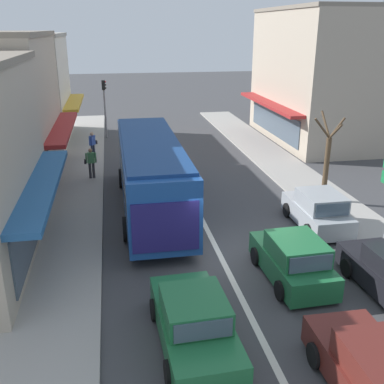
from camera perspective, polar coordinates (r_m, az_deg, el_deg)
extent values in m
plane|color=#3F3F42|center=(16.42, 3.58, -8.04)|extent=(140.00, 140.00, 0.00)
cube|color=silver|center=(19.95, 0.88, -2.69)|extent=(0.20, 28.00, 0.01)
cube|color=#A39E96|center=(21.70, -18.10, -1.61)|extent=(5.20, 44.00, 0.14)
cube|color=#A39E96|center=(23.57, 14.88, 0.42)|extent=(2.80, 44.00, 0.12)
cube|color=#23568E|center=(16.17, -18.62, 0.86)|extent=(1.10, 8.35, 0.20)
cube|color=#425160|center=(16.69, -19.55, -3.44)|extent=(0.06, 7.26, 1.80)
cube|color=maroon|center=(25.22, -16.20, 7.82)|extent=(1.10, 8.52, 0.20)
cube|color=#425160|center=(25.56, -16.85, 4.91)|extent=(0.06, 7.41, 1.80)
cube|color=silver|center=(34.32, -21.76, 11.80)|extent=(7.12, 8.11, 7.16)
cube|color=gold|center=(33.90, -14.81, 10.95)|extent=(1.10, 7.46, 0.20)
cube|color=#425160|center=(34.15, -15.33, 8.74)|extent=(0.06, 6.49, 1.80)
cube|color=#A19D92|center=(34.07, -22.60, 17.93)|extent=(7.28, 8.11, 0.24)
cube|color=#B2A38E|center=(34.04, 16.60, 13.74)|extent=(7.21, 11.53, 8.83)
cube|color=maroon|center=(32.67, 9.79, 10.99)|extent=(1.10, 10.61, 0.20)
cube|color=#425160|center=(33.04, 10.35, 8.76)|extent=(0.06, 9.23, 1.80)
cube|color=gray|center=(33.90, 17.41, 21.36)|extent=(7.37, 11.53, 0.24)
cube|color=#1E4C99|center=(19.83, -5.25, 2.49)|extent=(2.54, 10.81, 2.70)
cube|color=#425160|center=(19.71, -5.29, 3.61)|extent=(2.57, 10.38, 0.90)
cube|color=navy|center=(14.85, -3.36, -4.52)|extent=(2.25, 0.07, 1.76)
cube|color=navy|center=(19.45, -5.38, 6.45)|extent=(2.41, 9.94, 0.12)
cylinder|color=black|center=(23.35, -8.93, 1.77)|extent=(0.26, 0.96, 0.96)
cylinder|color=black|center=(23.51, -2.84, 2.13)|extent=(0.26, 0.96, 0.96)
cylinder|color=black|center=(17.46, -8.35, -4.67)|extent=(0.26, 0.96, 0.96)
cylinder|color=black|center=(17.67, -0.21, -4.13)|extent=(0.26, 0.96, 0.96)
cube|color=#1E6638|center=(12.04, 0.22, -16.81)|extent=(1.87, 4.26, 0.72)
cube|color=#1E6638|center=(11.58, 0.34, -14.49)|extent=(1.62, 1.85, 0.60)
cube|color=#425160|center=(12.33, -0.61, -12.12)|extent=(1.44, 0.11, 0.51)
cube|color=#425160|center=(10.85, 1.44, -17.19)|extent=(1.41, 0.11, 0.48)
cylinder|color=black|center=(13.05, -4.83, -14.68)|extent=(0.20, 0.63, 0.62)
cylinder|color=black|center=(13.32, 2.74, -13.82)|extent=(0.20, 0.63, 0.62)
cylinder|color=black|center=(11.09, -2.95, -22.01)|extent=(0.20, 0.63, 0.62)
cylinder|color=black|center=(11.41, 6.20, -20.69)|extent=(0.20, 0.63, 0.62)
cube|color=#1E6638|center=(15.14, 12.51, -8.91)|extent=(1.75, 3.75, 0.76)
cube|color=#1E6638|center=(14.57, 13.19, -7.05)|extent=(1.57, 1.94, 0.64)
cube|color=#425160|center=(15.36, 11.70, -5.46)|extent=(1.40, 0.10, 0.54)
cube|color=#425160|center=(13.81, 14.86, -8.81)|extent=(1.37, 0.10, 0.51)
cylinder|color=black|center=(15.85, 8.09, -8.06)|extent=(0.20, 0.62, 0.62)
cylinder|color=black|center=(16.44, 13.53, -7.36)|extent=(0.20, 0.62, 0.62)
cylinder|color=black|center=(14.07, 11.17, -12.19)|extent=(0.20, 0.62, 0.62)
cylinder|color=black|center=(14.73, 17.18, -11.18)|extent=(0.20, 0.62, 0.62)
cube|color=#561E19|center=(11.31, 22.46, -21.51)|extent=(1.78, 4.22, 0.72)
cube|color=#561E19|center=(10.84, 23.23, -19.19)|extent=(1.58, 1.82, 0.60)
cube|color=#425160|center=(11.44, 20.75, -16.50)|extent=(1.44, 0.08, 0.51)
cylinder|color=black|center=(11.90, 15.32, -19.40)|extent=(0.19, 0.62, 0.62)
cylinder|color=black|center=(12.63, 22.80, -17.77)|extent=(0.19, 0.62, 0.62)
cube|color=#425160|center=(15.56, 23.04, -6.60)|extent=(1.44, 0.09, 0.51)
cylinder|color=black|center=(15.83, 19.13, -9.11)|extent=(0.19, 0.62, 0.62)
cube|color=#9EA3A8|center=(19.21, 15.52, -2.73)|extent=(1.65, 3.71, 0.76)
cube|color=#9EA3A8|center=(18.71, 16.10, -1.10)|extent=(1.53, 1.91, 0.64)
cube|color=#425160|center=(19.52, 14.90, -0.09)|extent=(1.40, 0.07, 0.54)
cube|color=#425160|center=(17.91, 17.42, -2.20)|extent=(1.37, 0.07, 0.51)
cylinder|color=black|center=(19.90, 12.00, -2.25)|extent=(0.18, 0.62, 0.62)
cylinder|color=black|center=(20.55, 16.26, -1.91)|extent=(0.18, 0.62, 0.62)
cylinder|color=black|center=(18.04, 14.56, -4.89)|extent=(0.18, 0.62, 0.62)
cylinder|color=black|center=(18.76, 19.15, -4.40)|extent=(0.18, 0.62, 0.62)
cylinder|color=gray|center=(34.07, -10.99, 10.26)|extent=(0.12, 0.12, 4.20)
cube|color=black|center=(33.83, -11.19, 13.18)|extent=(0.24, 0.24, 0.68)
sphere|color=red|center=(33.80, -10.97, 13.58)|extent=(0.13, 0.13, 0.13)
sphere|color=black|center=(33.82, -10.95, 13.21)|extent=(0.13, 0.13, 0.13)
sphere|color=black|center=(33.85, -10.92, 12.84)|extent=(0.13, 0.13, 0.13)
cylinder|color=brown|center=(21.57, 16.63, 2.59)|extent=(0.24, 0.24, 3.09)
cylinder|color=brown|center=(21.49, 16.61, 8.23)|extent=(0.10, 1.04, 1.10)
cylinder|color=brown|center=(21.23, 17.95, 7.74)|extent=(0.72, 0.10, 0.94)
cylinder|color=brown|center=(20.67, 17.76, 7.32)|extent=(0.10, 1.04, 0.87)
cylinder|color=brown|center=(20.91, 16.23, 7.76)|extent=(0.84, 0.10, 0.96)
cylinder|color=#232838|center=(28.39, -12.56, 5.01)|extent=(0.14, 0.14, 0.84)
cylinder|color=#232838|center=(28.53, -12.34, 5.10)|extent=(0.14, 0.14, 0.84)
cube|color=#3351A8|center=(28.29, -12.56, 6.42)|extent=(0.39, 0.42, 0.56)
sphere|color=tan|center=(28.20, -12.62, 7.21)|extent=(0.22, 0.22, 0.22)
cylinder|color=#3351A8|center=(28.11, -12.86, 6.31)|extent=(0.09, 0.09, 0.54)
cylinder|color=#3351A8|center=(28.48, -12.26, 6.53)|extent=(0.09, 0.09, 0.54)
cube|color=black|center=(28.58, -12.18, 6.21)|extent=(0.25, 0.22, 0.22)
cylinder|color=#333338|center=(24.63, -12.39, 2.71)|extent=(0.14, 0.14, 0.84)
cylinder|color=#333338|center=(24.63, -12.81, 2.68)|extent=(0.14, 0.14, 0.84)
cube|color=#478951|center=(24.44, -12.72, 4.26)|extent=(0.37, 0.25, 0.56)
sphere|color=#9E7051|center=(24.33, -12.79, 5.17)|extent=(0.22, 0.22, 0.22)
cylinder|color=#478951|center=(24.44, -12.16, 4.31)|extent=(0.09, 0.09, 0.54)
cylinder|color=#478951|center=(24.43, -13.29, 4.21)|extent=(0.09, 0.09, 0.54)
cube|color=black|center=(24.46, -13.41, 3.78)|extent=(0.12, 0.25, 0.22)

